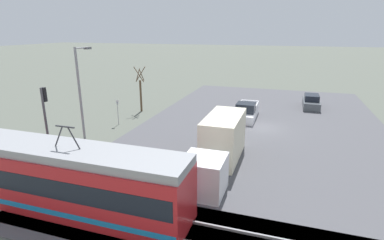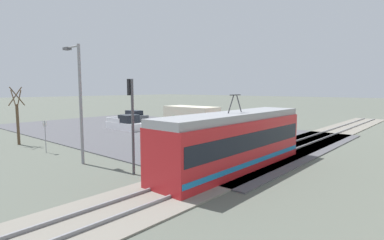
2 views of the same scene
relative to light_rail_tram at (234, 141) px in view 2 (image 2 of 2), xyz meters
The scene contains 11 objects.
ground_plane 19.21m from the light_rail_tram, 115.12° to the right, with size 320.00×320.00×0.00m, color #565B51.
road_surface 19.21m from the light_rail_tram, 115.12° to the right, with size 23.40×40.59×0.08m.
rail_bed 8.30m from the light_rail_tram, behind, with size 65.53×4.40×0.22m.
light_rail_tram is the anchor object (origin of this frame).
box_truck 9.85m from the light_rail_tram, 128.30° to the right, with size 2.43×9.25×3.26m.
pickup_truck 20.88m from the light_rail_tram, 107.46° to the right, with size 2.06×5.48×1.84m.
sedan_car_0 30.13m from the light_rail_tram, 115.87° to the right, with size 1.89×4.70×1.61m.
traffic_light_pole 6.59m from the light_rail_tram, 37.97° to the right, with size 0.28×0.47×5.65m.
street_tree 20.22m from the light_rail_tram, 72.78° to the right, with size 1.24×1.02×5.25m.
street_lamp_near_crossing 10.73m from the light_rail_tram, 56.51° to the right, with size 0.36×1.95×7.99m.
no_parking_sign 15.13m from the light_rail_tram, 67.36° to the right, with size 0.32×0.08×2.55m.
Camera 2 is at (23.90, 27.59, 5.10)m, focal length 28.00 mm.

